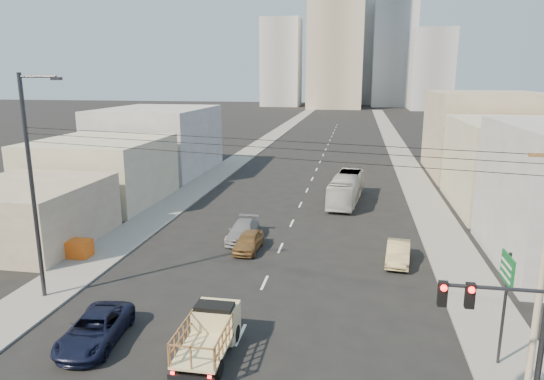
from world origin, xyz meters
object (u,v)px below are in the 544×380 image
(navy_pickup, at_px, (95,329))
(green_sign, at_px, (506,282))
(sedan_tan, at_px, (398,253))
(sedan_grey, at_px, (243,231))
(city_bus, at_px, (346,188))
(sedan_brown, at_px, (249,241))
(traffic_signal, at_px, (506,335))
(utility_pole, at_px, (542,274))
(crate_stack, at_px, (77,248))
(flatbed_pickup, at_px, (209,331))
(streetlamp_left, at_px, (33,183))

(navy_pickup, xyz_separation_m, green_sign, (17.48, 1.29, 3.07))
(sedan_tan, xyz_separation_m, sedan_grey, (-10.95, 2.67, 0.00))
(city_bus, relative_size, green_sign, 1.96)
(sedan_brown, height_order, sedan_grey, sedan_grey)
(traffic_signal, height_order, utility_pole, utility_pole)
(navy_pickup, height_order, city_bus, city_bus)
(crate_stack, bearing_deg, navy_pickup, -54.86)
(traffic_signal, distance_m, green_sign, 5.21)
(sedan_brown, relative_size, crate_stack, 2.17)
(navy_pickup, relative_size, city_bus, 0.49)
(flatbed_pickup, distance_m, city_bus, 27.90)
(sedan_tan, distance_m, crate_stack, 21.14)
(flatbed_pickup, bearing_deg, navy_pickup, -179.32)
(city_bus, xyz_separation_m, green_sign, (6.97, -26.19, 2.38))
(navy_pickup, distance_m, streetlamp_left, 8.57)
(utility_pole, relative_size, crate_stack, 5.56)
(sedan_tan, height_order, green_sign, green_sign)
(navy_pickup, xyz_separation_m, city_bus, (10.51, 27.49, 0.69))
(green_sign, bearing_deg, sedan_tan, 106.21)
(traffic_signal, bearing_deg, city_bus, 100.14)
(navy_pickup, distance_m, traffic_signal, 16.85)
(flatbed_pickup, xyz_separation_m, city_bus, (5.14, 27.42, 0.27))
(sedan_brown, xyz_separation_m, streetlamp_left, (-9.29, -9.14, 5.77))
(sedan_tan, relative_size, green_sign, 0.83)
(navy_pickup, bearing_deg, city_bus, 63.70)
(crate_stack, bearing_deg, streetlamp_left, -74.28)
(city_bus, relative_size, sedan_brown, 2.51)
(crate_stack, bearing_deg, sedan_tan, 7.84)
(flatbed_pickup, bearing_deg, sedan_brown, 95.11)
(navy_pickup, bearing_deg, sedan_tan, 35.60)
(green_sign, bearing_deg, streetlamp_left, 173.68)
(navy_pickup, xyz_separation_m, crate_stack, (-6.69, 9.50, 0.02))
(flatbed_pickup, distance_m, crate_stack, 15.31)
(flatbed_pickup, xyz_separation_m, sedan_grey, (-2.06, 14.99, -0.41))
(navy_pickup, distance_m, city_bus, 29.43)
(sedan_brown, height_order, sedan_tan, sedan_tan)
(city_bus, bearing_deg, sedan_tan, -69.81)
(crate_stack, bearing_deg, sedan_brown, 17.48)
(utility_pole, bearing_deg, streetlamp_left, 167.68)
(green_sign, distance_m, utility_pole, 2.91)
(navy_pickup, xyz_separation_m, traffic_signal, (16.08, -3.71, 3.41))
(navy_pickup, distance_m, sedan_brown, 13.60)
(green_sign, relative_size, streetlamp_left, 0.42)
(sedan_brown, height_order, traffic_signal, traffic_signal)
(flatbed_pickup, height_order, sedan_tan, flatbed_pickup)
(sedan_tan, height_order, traffic_signal, traffic_signal)
(flatbed_pickup, height_order, crate_stack, flatbed_pickup)
(city_bus, bearing_deg, utility_pole, -69.46)
(traffic_signal, bearing_deg, flatbed_pickup, 160.60)
(sedan_brown, xyz_separation_m, traffic_signal, (11.87, -16.64, 3.41))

